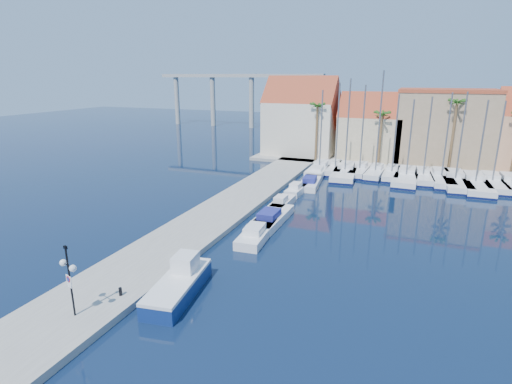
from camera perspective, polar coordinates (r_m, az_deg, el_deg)
ground at (r=27.49m, az=-0.51°, el=-14.12°), size 260.00×260.00×0.00m
quay_west at (r=42.04m, az=-4.87°, el=-2.76°), size 6.00×77.00×0.50m
shore_north at (r=71.25m, az=22.26°, el=3.98°), size 54.00×16.00×0.50m
lamp_post at (r=25.17m, az=-25.21°, el=-10.09°), size 1.45×0.72×4.40m
bollard at (r=27.43m, az=-18.80°, el=-13.31°), size 0.21×0.21×0.53m
fishing_boat at (r=27.38m, az=-10.89°, el=-12.71°), size 3.15×6.89×2.32m
motorboat_west_0 at (r=35.55m, az=0.08°, el=-5.88°), size 2.54×6.63×1.40m
motorboat_west_1 at (r=39.30m, az=2.19°, el=-3.68°), size 2.40×7.48×1.40m
motorboat_west_2 at (r=43.88m, az=3.73°, el=-1.56°), size 1.66×5.11×1.40m
motorboat_west_3 at (r=49.36m, az=5.85°, el=0.42°), size 1.82×5.14×1.40m
motorboat_west_4 at (r=52.67m, az=7.76°, el=1.36°), size 2.95×7.20×1.40m
motorboat_west_5 at (r=58.71m, az=8.80°, el=2.87°), size 2.62×7.22×1.40m
motorboat_west_6 at (r=63.20m, az=10.23°, el=3.75°), size 2.27×6.50×1.40m
sailboat_0 at (r=60.50m, az=9.15°, el=3.32°), size 2.63×9.69×12.00m
sailboat_1 at (r=61.28m, az=11.30°, el=3.42°), size 2.75×8.47×13.00m
sailboat_2 at (r=59.53m, az=12.65°, el=2.91°), size 3.98×12.20×13.59m
sailboat_3 at (r=60.65m, az=14.66°, el=3.07°), size 2.64×8.36×12.74m
sailboat_4 at (r=59.96m, az=16.74°, el=2.80°), size 2.70×8.25×14.63m
sailboat_5 at (r=59.92m, az=18.83°, el=2.55°), size 2.26×8.13×11.55m
sailboat_6 at (r=59.00m, az=20.69°, el=2.11°), size 3.46×11.66×11.00m
sailboat_7 at (r=59.77m, az=22.70°, el=2.10°), size 3.02×8.84×11.31m
sailboat_8 at (r=60.00m, az=24.87°, el=1.88°), size 3.61×10.60×11.90m
sailboat_9 at (r=59.44m, az=26.46°, el=1.55°), size 4.04×12.18×12.04m
sailboat_10 at (r=59.02m, az=28.73°, el=1.14°), size 3.64×12.15×11.12m
sailboat_11 at (r=60.47m, az=30.54°, el=1.21°), size 3.37×10.47×11.01m
sailboat_12 at (r=61.05m, az=32.57°, el=1.04°), size 3.21×10.32×11.91m
building_0 at (r=71.89m, az=6.49°, el=10.25°), size 12.30×9.00×13.50m
building_1 at (r=69.81m, az=16.09°, el=8.54°), size 10.30×8.00×11.00m
building_2 at (r=70.45m, az=25.24°, el=8.49°), size 14.20×10.20×11.50m
palm_0 at (r=65.85m, az=8.79°, el=11.86°), size 2.60×2.60×10.15m
palm_1 at (r=64.38m, az=17.57°, el=10.37°), size 2.60×2.60×9.15m
palm_2 at (r=64.23m, az=26.78°, el=11.09°), size 2.60×2.60×11.15m
viaduct at (r=114.59m, az=-3.07°, el=14.39°), size 48.00×2.20×14.45m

